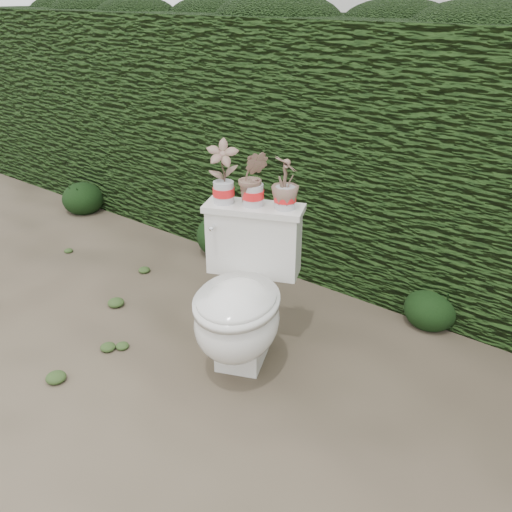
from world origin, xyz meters
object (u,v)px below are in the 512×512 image
Objects in this scene: potted_plant_center at (253,180)px; potted_plant_right at (285,184)px; toilet at (242,302)px; potted_plant_left at (223,174)px.

potted_plant_right is at bearing -6.68° from potted_plant_center.
potted_plant_center is (-0.10, 0.22, 0.55)m from toilet.
potted_plant_left reaches higher than potted_plant_center.
potted_plant_left is 0.15m from potted_plant_center.
potted_plant_center reaches higher than potted_plant_right.
toilet is 0.64m from potted_plant_left.
potted_plant_left is at bearing 61.57° from potted_plant_right.
potted_plant_left is at bearing 173.32° from potted_plant_center.
potted_plant_left is 1.14× the size of potted_plant_center.
potted_plant_center is at bearing 91.06° from toilet.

